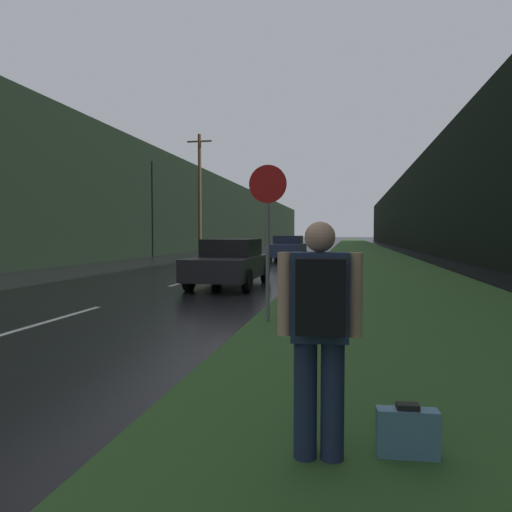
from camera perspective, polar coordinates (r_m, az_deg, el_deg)
grass_verge at (r=38.99m, az=13.32°, el=0.33°), size 6.00×240.00×0.02m
lane_stripe_b at (r=9.22m, az=-23.90°, el=-7.28°), size 0.12×3.00×0.01m
lane_stripe_c at (r=15.41m, az=-8.65°, el=-3.15°), size 0.12×3.00×0.01m
lane_stripe_d at (r=22.09m, az=-2.40°, el=-1.36°), size 0.12×3.00×0.01m
treeline_far_side at (r=51.20m, az=-5.43°, el=5.40°), size 2.00×140.00×7.99m
treeline_near_side at (r=49.56m, az=19.98°, el=5.76°), size 2.00×140.00×8.71m
utility_pole_far at (r=32.89m, az=-7.05°, el=7.72°), size 1.80×0.24×8.65m
stop_sign at (r=8.08m, az=1.47°, el=3.73°), size 0.67×0.07×2.79m
hitchhiker_with_backpack at (r=3.13m, az=7.93°, el=-8.61°), size 0.57×0.42×1.65m
suitcase at (r=3.55m, az=18.39°, el=-20.31°), size 0.43×0.16×0.39m
car_passing_near at (r=13.87m, az=-3.20°, el=-0.82°), size 1.86×4.37×1.42m
car_passing_far at (r=27.05m, az=4.01°, el=0.96°), size 1.96×4.05×1.50m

